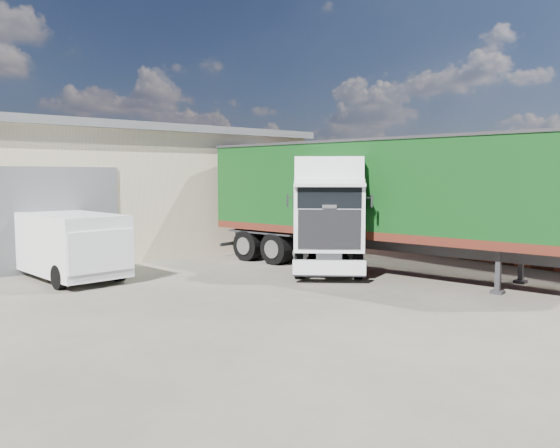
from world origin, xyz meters
TOP-DOWN VIEW (x-y plane):
  - ground at (0.00, 0.00)m, footprint 120.00×120.00m
  - brick_boundary_wall at (11.50, 6.00)m, footprint 0.35×26.00m
  - tractor_unit at (5.01, 4.06)m, footprint 5.39×5.72m
  - box_trailer at (6.62, 3.20)m, footprint 5.52×13.78m
  - panel_van at (-2.24, 8.45)m, footprint 2.67×5.32m

SIDE VIEW (x-z plane):
  - ground at x=0.00m, z-range 0.00..0.00m
  - panel_van at x=-2.24m, z-range 0.04..2.13m
  - brick_boundary_wall at x=11.50m, z-range 0.00..2.50m
  - tractor_unit at x=5.01m, z-range -0.31..3.58m
  - box_trailer at x=6.62m, z-range 0.49..4.97m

